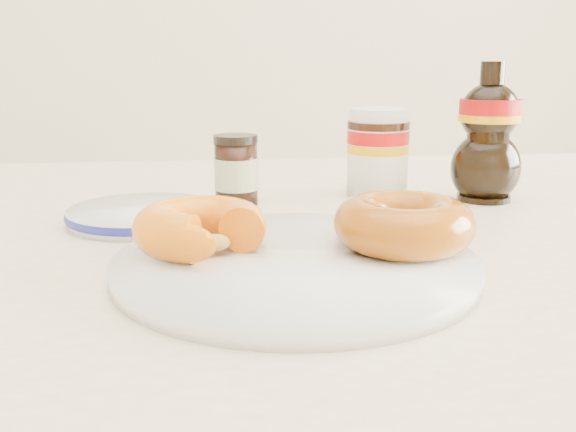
{
  "coord_description": "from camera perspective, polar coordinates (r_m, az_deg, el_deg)",
  "views": [
    {
      "loc": [
        -0.13,
        -0.54,
        0.92
      ],
      "look_at": [
        -0.07,
        -0.0,
        0.79
      ],
      "focal_mm": 40.0,
      "sensor_mm": 36.0,
      "label": 1
    }
  ],
  "objects": [
    {
      "name": "dark_jar",
      "position": [
        0.75,
        -4.63,
        4.01
      ],
      "size": [
        0.05,
        0.05,
        0.08
      ],
      "rotation": [
        0.0,
        0.0,
        -0.02
      ],
      "color": "black",
      "rests_on": "dining_table"
    },
    {
      "name": "donut_bitten",
      "position": [
        0.53,
        -7.8,
        -1.0
      ],
      "size": [
        0.14,
        0.14,
        0.04
      ],
      "primitive_type": "torus",
      "rotation": [
        0.0,
        0.0,
        -0.32
      ],
      "color": "orange",
      "rests_on": "plate"
    },
    {
      "name": "syrup_bottle",
      "position": [
        0.81,
        17.37,
        7.1
      ],
      "size": [
        0.11,
        0.1,
        0.17
      ],
      "primitive_type": null,
      "rotation": [
        0.0,
        0.0,
        0.43
      ],
      "color": "black",
      "rests_on": "dining_table"
    },
    {
      "name": "donut_whole",
      "position": [
        0.54,
        10.24,
        -0.66
      ],
      "size": [
        0.14,
        0.14,
        0.04
      ],
      "primitive_type": "torus",
      "rotation": [
        0.0,
        0.0,
        -0.27
      ],
      "color": "#944109",
      "rests_on": "plate"
    },
    {
      "name": "nutella_jar",
      "position": [
        0.81,
        7.98,
        5.91
      ],
      "size": [
        0.08,
        0.08,
        0.11
      ],
      "rotation": [
        0.0,
        0.0,
        -0.34
      ],
      "color": "white",
      "rests_on": "dining_table"
    },
    {
      "name": "dining_table",
      "position": [
        0.7,
        4.46,
        -7.27
      ],
      "size": [
        1.4,
        0.9,
        0.75
      ],
      "color": "#FFEEC2",
      "rests_on": "ground"
    },
    {
      "name": "plate",
      "position": [
        0.52,
        0.66,
        -4.25
      ],
      "size": [
        0.29,
        0.29,
        0.01
      ],
      "color": "white",
      "rests_on": "dining_table"
    },
    {
      "name": "blue_rim_saucer",
      "position": [
        0.69,
        -12.74,
        0.18
      ],
      "size": [
        0.16,
        0.16,
        0.02
      ],
      "color": "white",
      "rests_on": "dining_table"
    }
  ]
}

